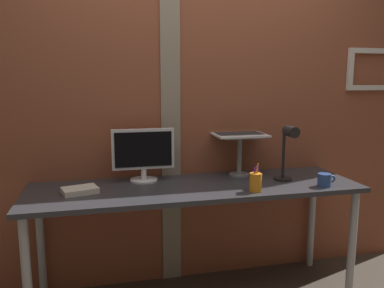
# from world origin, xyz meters

# --- Properties ---
(brick_wall_back) EXTENTS (3.47, 0.16, 2.32)m
(brick_wall_back) POSITION_xyz_m (0.00, 0.44, 1.16)
(brick_wall_back) COLOR brown
(brick_wall_back) RESTS_ON ground_plane
(desk) EXTENTS (2.09, 0.61, 0.78)m
(desk) POSITION_xyz_m (-0.06, 0.07, 0.70)
(desk) COLOR #333338
(desk) RESTS_ON ground_plane
(monitor) EXTENTS (0.41, 0.18, 0.35)m
(monitor) POSITION_xyz_m (-0.37, 0.26, 0.97)
(monitor) COLOR white
(monitor) RESTS_ON desk
(laptop_stand) EXTENTS (0.28, 0.22, 0.28)m
(laptop_stand) POSITION_xyz_m (0.30, 0.26, 0.96)
(laptop_stand) COLOR gray
(laptop_stand) RESTS_ON desk
(laptop) EXTENTS (0.36, 0.33, 0.20)m
(laptop) POSITION_xyz_m (0.30, 0.33, 1.11)
(laptop) COLOR white
(laptop) RESTS_ON laptop_stand
(desk_lamp) EXTENTS (0.12, 0.20, 0.37)m
(desk_lamp) POSITION_xyz_m (0.54, 0.02, 1.01)
(desk_lamp) COLOR black
(desk_lamp) RESTS_ON desk
(pen_cup) EXTENTS (0.07, 0.07, 0.17)m
(pen_cup) POSITION_xyz_m (0.26, -0.13, 0.83)
(pen_cup) COLOR orange
(pen_cup) RESTS_ON desk
(coffee_mug) EXTENTS (0.12, 0.08, 0.08)m
(coffee_mug) POSITION_xyz_m (0.73, -0.13, 0.82)
(coffee_mug) COLOR #2D4C8C
(coffee_mug) RESTS_ON desk
(paper_clutter_stack) EXTENTS (0.23, 0.19, 0.03)m
(paper_clutter_stack) POSITION_xyz_m (-0.76, 0.07, 0.79)
(paper_clutter_stack) COLOR silver
(paper_clutter_stack) RESTS_ON desk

